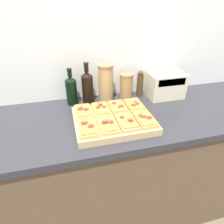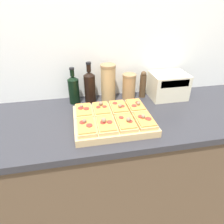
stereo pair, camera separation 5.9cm
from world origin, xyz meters
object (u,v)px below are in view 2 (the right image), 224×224
object	(u,v)px
olive_oil_bottle	(74,89)
grain_jar_short	(129,86)
cutting_board	(113,120)
grain_jar_tall	(108,83)
toaster_oven	(168,86)
wine_bottle	(90,86)
pepper_mill	(143,84)

from	to	relation	value
olive_oil_bottle	grain_jar_short	world-z (taller)	olive_oil_bottle
cutting_board	grain_jar_tall	world-z (taller)	grain_jar_tall
cutting_board	grain_jar_tall	size ratio (longest dim) A/B	1.74
toaster_oven	grain_jar_tall	bearing A→B (deg)	174.73
olive_oil_bottle	grain_jar_short	distance (m)	0.39
olive_oil_bottle	grain_jar_short	bearing A→B (deg)	-0.00
wine_bottle	grain_jar_tall	distance (m)	0.13
wine_bottle	pepper_mill	distance (m)	0.39
grain_jar_tall	pepper_mill	xyz separation A→B (m)	(0.26, 0.00, -0.03)
olive_oil_bottle	pepper_mill	xyz separation A→B (m)	(0.50, -0.00, -0.01)
grain_jar_tall	pepper_mill	distance (m)	0.26
toaster_oven	wine_bottle	bearing A→B (deg)	175.94
grain_jar_tall	grain_jar_short	bearing A→B (deg)	0.00
toaster_oven	pepper_mill	bearing A→B (deg)	167.34
cutting_board	grain_jar_short	bearing A→B (deg)	60.26
grain_jar_tall	toaster_oven	xyz separation A→B (m)	(0.44, -0.04, -0.04)
grain_jar_short	pepper_mill	bearing A→B (deg)	0.00
olive_oil_bottle	toaster_oven	world-z (taller)	olive_oil_bottle
olive_oil_bottle	wine_bottle	size ratio (longest dim) A/B	0.89
cutting_board	olive_oil_bottle	distance (m)	0.39
cutting_board	wine_bottle	distance (m)	0.35
pepper_mill	cutting_board	bearing A→B (deg)	-132.08
grain_jar_tall	wine_bottle	bearing A→B (deg)	-180.00
olive_oil_bottle	wine_bottle	world-z (taller)	wine_bottle
wine_bottle	toaster_oven	size ratio (longest dim) A/B	1.01
grain_jar_tall	toaster_oven	distance (m)	0.44
olive_oil_bottle	toaster_oven	bearing A→B (deg)	-3.40
grain_jar_short	grain_jar_tall	bearing A→B (deg)	180.00
grain_jar_short	pepper_mill	size ratio (longest dim) A/B	0.92
wine_bottle	grain_jar_short	xyz separation A→B (m)	(0.28, 0.00, -0.02)
grain_jar_tall	grain_jar_short	world-z (taller)	grain_jar_tall
cutting_board	wine_bottle	size ratio (longest dim) A/B	1.60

